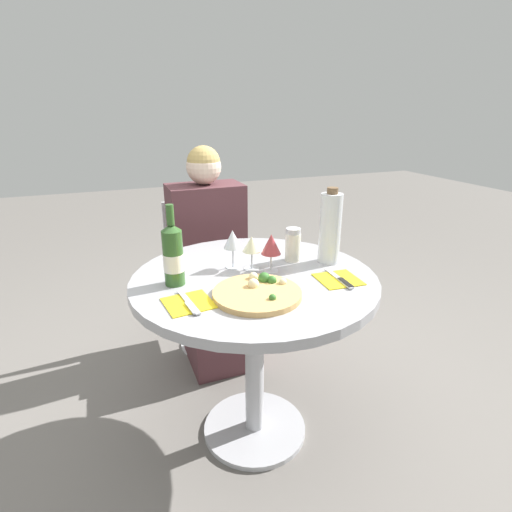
# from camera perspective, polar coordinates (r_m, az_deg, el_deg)

# --- Properties ---
(ground_plane) EXTENTS (12.00, 12.00, 0.00)m
(ground_plane) POSITION_cam_1_polar(r_m,az_deg,el_deg) (1.95, -0.20, -23.53)
(ground_plane) COLOR slate
(ground_plane) RESTS_ON ground
(dining_table) EXTENTS (0.93, 0.93, 0.75)m
(dining_table) POSITION_cam_1_polar(r_m,az_deg,el_deg) (1.58, -0.22, -7.52)
(dining_table) COLOR #B2B2B7
(dining_table) RESTS_ON ground_plane
(chair_behind_diner) EXTENTS (0.41, 0.41, 0.85)m
(chair_behind_diner) POSITION_cam_1_polar(r_m,az_deg,el_deg) (2.36, -7.15, -2.88)
(chair_behind_diner) COLOR silver
(chair_behind_diner) RESTS_ON ground_plane
(seated_diner) EXTENTS (0.39, 0.48, 1.17)m
(seated_diner) POSITION_cam_1_polar(r_m,az_deg,el_deg) (2.20, -6.27, -2.03)
(seated_diner) COLOR #512D33
(seated_diner) RESTS_ON ground_plane
(pizza_large) EXTENTS (0.30, 0.30, 0.05)m
(pizza_large) POSITION_cam_1_polar(r_m,az_deg,el_deg) (1.36, 0.27, -5.17)
(pizza_large) COLOR tan
(pizza_large) RESTS_ON dining_table
(wine_bottle) EXTENTS (0.07, 0.07, 0.29)m
(wine_bottle) POSITION_cam_1_polar(r_m,az_deg,el_deg) (1.44, -11.75, 0.14)
(wine_bottle) COLOR #2D5623
(wine_bottle) RESTS_ON dining_table
(tall_carafe) EXTENTS (0.09, 0.09, 0.31)m
(tall_carafe) POSITION_cam_1_polar(r_m,az_deg,el_deg) (1.64, 10.54, 3.95)
(tall_carafe) COLOR silver
(tall_carafe) RESTS_ON dining_table
(sugar_shaker) EXTENTS (0.06, 0.06, 0.14)m
(sugar_shaker) POSITION_cam_1_polar(r_m,az_deg,el_deg) (1.66, 5.29, 1.61)
(sugar_shaker) COLOR silver
(sugar_shaker) RESTS_ON dining_table
(wine_glass_center) EXTENTS (0.07, 0.07, 0.14)m
(wine_glass_center) POSITION_cam_1_polar(r_m,az_deg,el_deg) (1.55, -0.62, 1.59)
(wine_glass_center) COLOR silver
(wine_glass_center) RESTS_ON dining_table
(wine_glass_back_left) EXTENTS (0.07, 0.07, 0.16)m
(wine_glass_back_left) POSITION_cam_1_polar(r_m,az_deg,el_deg) (1.56, -3.36, 2.28)
(wine_glass_back_left) COLOR silver
(wine_glass_back_left) RESTS_ON dining_table
(wine_glass_front_right) EXTENTS (0.08, 0.08, 0.15)m
(wine_glass_front_right) POSITION_cam_1_polar(r_m,az_deg,el_deg) (1.53, 2.18, 1.61)
(wine_glass_front_right) COLOR silver
(wine_glass_front_right) RESTS_ON dining_table
(place_setting_left) EXTENTS (0.17, 0.19, 0.01)m
(place_setting_left) POSITION_cam_1_polar(r_m,az_deg,el_deg) (1.33, -9.59, -6.66)
(place_setting_left) COLOR yellow
(place_setting_left) RESTS_ON dining_table
(place_setting_right) EXTENTS (0.16, 0.19, 0.01)m
(place_setting_right) POSITION_cam_1_polar(r_m,az_deg,el_deg) (1.51, 11.74, -3.28)
(place_setting_right) COLOR yellow
(place_setting_right) RESTS_ON dining_table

